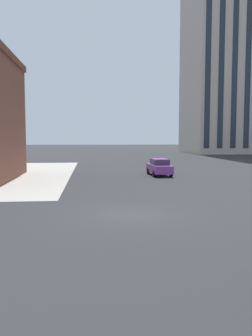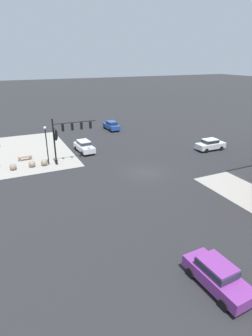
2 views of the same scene
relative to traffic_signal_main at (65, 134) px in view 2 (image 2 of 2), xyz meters
name	(u,v)px [view 2 (image 2 of 2)]	position (x,y,z in m)	size (l,w,h in m)	color
ground_plane	(146,172)	(-7.64, 7.24, -3.87)	(320.00, 320.00, 0.00)	#262628
traffic_signal_main	(65,134)	(0.00, 0.00, 0.00)	(5.70, 2.09, 5.86)	black
bollard_sphere_curb_a	(44,162)	(2.93, -0.22, -3.46)	(0.83, 0.83, 0.83)	gray
bollard_sphere_curb_b	(32,164)	(4.41, -0.33, -3.46)	(0.83, 0.83, 0.83)	gray
bollard_sphere_curb_c	(13,167)	(6.64, -0.31, -3.46)	(0.83, 0.83, 0.83)	gray
bench_near_signal	(25,158)	(4.93, -3.29, -3.55)	(1.83, 0.59, 0.49)	#8E6B4C
street_lamp_corner_near	(46,141)	(2.36, -0.35, -0.72)	(0.36, 0.36, 4.98)	black
car_main_northbound_near	(217,274)	(-2.89, 24.56, -2.96)	(2.04, 4.47, 1.68)	#7A3389
car_main_northbound_far	(84,146)	(-3.30, -3.28, -2.96)	(2.10, 4.50, 1.68)	silver
car_main_southbound_near	(210,144)	(-20.44, 3.77, -2.96)	(4.43, 1.95, 1.68)	silver
car_main_southbound_far	(111,125)	(-11.84, -13.74, -2.96)	(1.98, 4.44, 1.68)	#23479E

